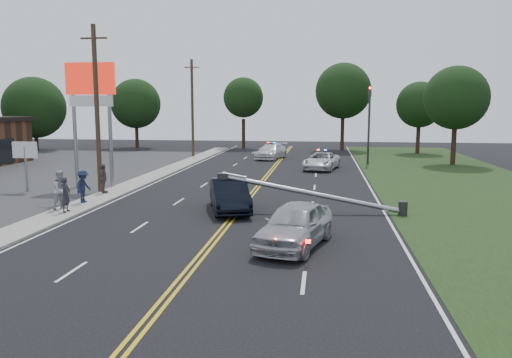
# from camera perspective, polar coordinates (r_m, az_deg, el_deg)

# --- Properties ---
(ground) EXTENTS (120.00, 120.00, 0.00)m
(ground) POSITION_cam_1_polar(r_m,az_deg,el_deg) (17.75, -6.44, -8.95)
(ground) COLOR black
(ground) RESTS_ON ground
(sidewalk) EXTENTS (1.80, 70.00, 0.12)m
(sidewalk) POSITION_cam_1_polar(r_m,az_deg,el_deg) (29.74, -17.55, -2.15)
(sidewalk) COLOR gray
(sidewalk) RESTS_ON ground
(grass_verge) EXTENTS (12.00, 80.00, 0.01)m
(grass_verge) POSITION_cam_1_polar(r_m,az_deg,el_deg) (28.51, 26.60, -3.19)
(grass_verge) COLOR black
(grass_verge) RESTS_ON ground
(centerline_yellow) EXTENTS (0.36, 80.00, 0.00)m
(centerline_yellow) POSITION_cam_1_polar(r_m,az_deg,el_deg) (27.27, -1.33, -2.78)
(centerline_yellow) COLOR gold
(centerline_yellow) RESTS_ON ground
(pylon_sign) EXTENTS (3.20, 0.35, 8.00)m
(pylon_sign) POSITION_cam_1_polar(r_m,az_deg,el_deg) (33.81, -18.35, 9.14)
(pylon_sign) COLOR gray
(pylon_sign) RESTS_ON ground
(small_sign) EXTENTS (1.60, 0.14, 3.10)m
(small_sign) POSITION_cam_1_polar(r_m,az_deg,el_deg) (33.88, -24.88, 2.58)
(small_sign) COLOR gray
(small_sign) RESTS_ON ground
(traffic_signal) EXTENTS (0.28, 0.41, 7.05)m
(traffic_signal) POSITION_cam_1_polar(r_m,az_deg,el_deg) (46.62, 12.80, 6.80)
(traffic_signal) COLOR #2D2D30
(traffic_signal) RESTS_ON ground
(fallen_streetlight) EXTENTS (9.36, 0.44, 1.91)m
(fallen_streetlight) POSITION_cam_1_polar(r_m,az_deg,el_deg) (24.81, 7.53, -1.83)
(fallen_streetlight) COLOR #2D2D30
(fallen_streetlight) RESTS_ON ground
(utility_pole_mid) EXTENTS (1.60, 0.28, 10.00)m
(utility_pole_mid) POSITION_cam_1_polar(r_m,az_deg,el_deg) (31.43, -17.72, 7.60)
(utility_pole_mid) COLOR #382619
(utility_pole_mid) RESTS_ON ground
(utility_pole_far) EXTENTS (1.60, 0.28, 10.00)m
(utility_pole_far) POSITION_cam_1_polar(r_m,az_deg,el_deg) (52.18, -7.28, 8.04)
(utility_pole_far) COLOR #382619
(utility_pole_far) RESTS_ON ground
(tree_4) EXTENTS (7.31, 7.31, 8.78)m
(tree_4) POSITION_cam_1_polar(r_m,az_deg,el_deg) (65.86, -24.00, 7.46)
(tree_4) COLOR black
(tree_4) RESTS_ON ground
(tree_5) EXTENTS (6.24, 6.24, 8.73)m
(tree_5) POSITION_cam_1_polar(r_m,az_deg,el_deg) (65.71, -13.58, 8.36)
(tree_5) COLOR black
(tree_5) RESTS_ON ground
(tree_6) EXTENTS (5.03, 5.03, 8.89)m
(tree_6) POSITION_cam_1_polar(r_m,az_deg,el_deg) (63.48, -1.45, 9.27)
(tree_6) COLOR black
(tree_6) RESTS_ON ground
(tree_7) EXTENTS (6.67, 6.67, 10.44)m
(tree_7) POSITION_cam_1_polar(r_m,az_deg,el_deg) (61.56, 9.95, 9.88)
(tree_7) COLOR black
(tree_7) RESTS_ON ground
(tree_8) EXTENTS (5.12, 5.12, 8.02)m
(tree_8) POSITION_cam_1_polar(r_m,az_deg,el_deg) (59.12, 18.19, 8.06)
(tree_8) COLOR black
(tree_8) RESTS_ON ground
(tree_9) EXTENTS (5.68, 5.68, 8.86)m
(tree_9) POSITION_cam_1_polar(r_m,az_deg,el_deg) (48.50, 21.91, 8.59)
(tree_9) COLOR black
(tree_9) RESTS_ON ground
(crashed_sedan) EXTENTS (3.05, 5.20, 1.62)m
(crashed_sedan) POSITION_cam_1_polar(r_m,az_deg,el_deg) (25.20, -3.05, -1.86)
(crashed_sedan) COLOR black
(crashed_sedan) RESTS_ON ground
(waiting_sedan) EXTENTS (3.20, 5.26, 1.68)m
(waiting_sedan) POSITION_cam_1_polar(r_m,az_deg,el_deg) (18.90, 4.49, -5.22)
(waiting_sedan) COLOR #ACB0B4
(waiting_sedan) RESTS_ON ground
(emergency_a) EXTENTS (3.41, 5.54, 1.43)m
(emergency_a) POSITION_cam_1_polar(r_m,az_deg,el_deg) (42.26, 7.51, 2.06)
(emergency_a) COLOR silver
(emergency_a) RESTS_ON ground
(emergency_b) EXTENTS (3.25, 5.61, 1.53)m
(emergency_b) POSITION_cam_1_polar(r_m,az_deg,el_deg) (50.49, 1.74, 3.18)
(emergency_b) COLOR silver
(emergency_b) RESTS_ON ground
(bystander_a) EXTENTS (0.43, 0.64, 1.74)m
(bystander_a) POSITION_cam_1_polar(r_m,az_deg,el_deg) (26.06, -20.92, -1.66)
(bystander_a) COLOR #292830
(bystander_a) RESTS_ON sidewalk
(bystander_b) EXTENTS (1.09, 1.19, 1.97)m
(bystander_b) POSITION_cam_1_polar(r_m,az_deg,el_deg) (26.86, -21.35, -1.15)
(bystander_b) COLOR #A9A9AE
(bystander_b) RESTS_ON sidewalk
(bystander_c) EXTENTS (0.77, 1.20, 1.75)m
(bystander_c) POSITION_cam_1_polar(r_m,az_deg,el_deg) (28.31, -19.13, -0.81)
(bystander_c) COLOR #17203A
(bystander_c) RESTS_ON sidewalk
(bystander_d) EXTENTS (0.56, 1.08, 1.76)m
(bystander_d) POSITION_cam_1_polar(r_m,az_deg,el_deg) (31.03, -17.04, 0.05)
(bystander_d) COLOR #5B4B49
(bystander_d) RESTS_ON sidewalk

